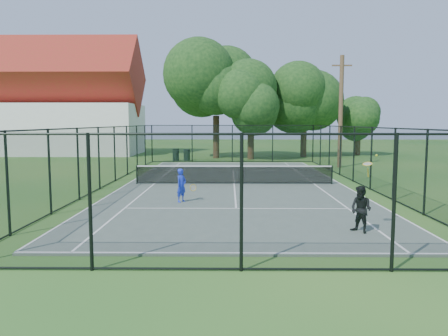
{
  "coord_description": "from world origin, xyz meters",
  "views": [
    {
      "loc": [
        -0.27,
        -22.19,
        3.22
      ],
      "look_at": [
        -0.49,
        -3.0,
        1.2
      ],
      "focal_mm": 35.0,
      "sensor_mm": 36.0,
      "label": 1
    }
  ],
  "objects_px": {
    "tennis_net": "(234,174)",
    "utility_pole": "(341,111)",
    "trash_bin_left": "(176,155)",
    "trash_bin_right": "(187,155)",
    "player_blue": "(182,185)",
    "player_black": "(361,209)"
  },
  "relations": [
    {
      "from": "trash_bin_left",
      "to": "utility_pole",
      "type": "xyz_separation_m",
      "value": [
        12.36,
        -5.1,
        3.48
      ]
    },
    {
      "from": "utility_pole",
      "to": "player_blue",
      "type": "relative_size",
      "value": 5.93
    },
    {
      "from": "tennis_net",
      "to": "utility_pole",
      "type": "relative_size",
      "value": 1.28
    },
    {
      "from": "tennis_net",
      "to": "trash_bin_right",
      "type": "xyz_separation_m",
      "value": [
        -3.81,
        14.33,
        -0.1
      ]
    },
    {
      "from": "tennis_net",
      "to": "player_black",
      "type": "xyz_separation_m",
      "value": [
        3.51,
        -9.87,
        0.16
      ]
    },
    {
      "from": "player_black",
      "to": "utility_pole",
      "type": "bearing_deg",
      "value": 77.66
    },
    {
      "from": "player_blue",
      "to": "trash_bin_right",
      "type": "bearing_deg",
      "value": 94.9
    },
    {
      "from": "trash_bin_left",
      "to": "trash_bin_right",
      "type": "bearing_deg",
      "value": 14.26
    },
    {
      "from": "utility_pole",
      "to": "player_black",
      "type": "bearing_deg",
      "value": -102.34
    },
    {
      "from": "trash_bin_left",
      "to": "utility_pole",
      "type": "distance_m",
      "value": 13.81
    },
    {
      "from": "tennis_net",
      "to": "player_blue",
      "type": "xyz_separation_m",
      "value": [
        -2.15,
        -5.09,
        0.14
      ]
    },
    {
      "from": "utility_pole",
      "to": "player_black",
      "type": "distance_m",
      "value": 19.59
    },
    {
      "from": "trash_bin_left",
      "to": "utility_pole",
      "type": "height_order",
      "value": "utility_pole"
    },
    {
      "from": "tennis_net",
      "to": "player_black",
      "type": "height_order",
      "value": "player_black"
    },
    {
      "from": "trash_bin_left",
      "to": "utility_pole",
      "type": "bearing_deg",
      "value": -22.42
    },
    {
      "from": "trash_bin_left",
      "to": "trash_bin_right",
      "type": "height_order",
      "value": "trash_bin_left"
    },
    {
      "from": "tennis_net",
      "to": "trash_bin_right",
      "type": "bearing_deg",
      "value": 104.91
    },
    {
      "from": "trash_bin_left",
      "to": "player_blue",
      "type": "relative_size",
      "value": 0.77
    },
    {
      "from": "utility_pole",
      "to": "player_blue",
      "type": "bearing_deg",
      "value": -124.8
    },
    {
      "from": "trash_bin_left",
      "to": "tennis_net",
      "type": "bearing_deg",
      "value": -71.51
    },
    {
      "from": "trash_bin_left",
      "to": "utility_pole",
      "type": "relative_size",
      "value": 0.13
    },
    {
      "from": "tennis_net",
      "to": "utility_pole",
      "type": "bearing_deg",
      "value": 49.66
    }
  ]
}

